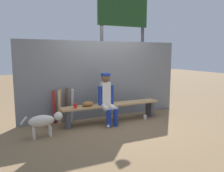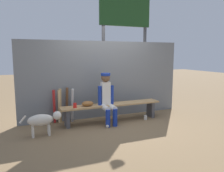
% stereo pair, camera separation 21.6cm
% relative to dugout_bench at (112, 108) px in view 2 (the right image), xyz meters
% --- Properties ---
extents(ground_plane, '(30.00, 30.00, 0.00)m').
position_rel_dugout_bench_xyz_m(ground_plane, '(0.00, 0.00, -0.36)').
color(ground_plane, brown).
extents(chainlink_fence, '(4.45, 0.03, 2.03)m').
position_rel_dugout_bench_xyz_m(chainlink_fence, '(0.00, 0.51, 0.66)').
color(chainlink_fence, slate).
rests_on(chainlink_fence, ground_plane).
extents(dugout_bench, '(2.57, 0.36, 0.46)m').
position_rel_dugout_bench_xyz_m(dugout_bench, '(0.00, 0.00, 0.00)').
color(dugout_bench, tan).
rests_on(dugout_bench, ground_plane).
extents(player_seated, '(0.41, 0.55, 1.23)m').
position_rel_dugout_bench_xyz_m(player_seated, '(-0.17, -0.11, 0.31)').
color(player_seated, silver).
rests_on(player_seated, ground_plane).
extents(baseball_glove, '(0.28, 0.20, 0.12)m').
position_rel_dugout_bench_xyz_m(baseball_glove, '(-0.64, 0.00, 0.16)').
color(baseball_glove, brown).
rests_on(baseball_glove, dugout_bench).
extents(bat_aluminum_silver, '(0.08, 0.18, 0.85)m').
position_rel_dugout_bench_xyz_m(bat_aluminum_silver, '(-0.93, 0.33, 0.07)').
color(bat_aluminum_silver, '#B7B7BC').
rests_on(bat_aluminum_silver, ground_plane).
extents(bat_wood_dark, '(0.09, 0.18, 0.88)m').
position_rel_dugout_bench_xyz_m(bat_wood_dark, '(-1.05, 0.43, 0.08)').
color(bat_wood_dark, brown).
rests_on(bat_wood_dark, ground_plane).
extents(bat_wood_tan, '(0.07, 0.14, 0.86)m').
position_rel_dugout_bench_xyz_m(bat_wood_tan, '(-1.22, 0.39, 0.07)').
color(bat_wood_tan, tan).
rests_on(bat_wood_tan, ground_plane).
extents(bat_wood_natural, '(0.08, 0.13, 0.83)m').
position_rel_dugout_bench_xyz_m(bat_wood_natural, '(-1.24, 0.37, 0.06)').
color(bat_wood_natural, tan).
rests_on(bat_wood_natural, ground_plane).
extents(bat_aluminum_red, '(0.10, 0.18, 0.84)m').
position_rel_dugout_bench_xyz_m(bat_aluminum_red, '(-1.36, 0.39, 0.06)').
color(bat_aluminum_red, '#B22323').
rests_on(bat_aluminum_red, ground_plane).
extents(baseball, '(0.07, 0.07, 0.07)m').
position_rel_dugout_bench_xyz_m(baseball, '(-0.29, -0.42, -0.32)').
color(baseball, white).
rests_on(baseball, ground_plane).
extents(cup_on_ground, '(0.08, 0.08, 0.11)m').
position_rel_dugout_bench_xyz_m(cup_on_ground, '(0.86, -0.19, -0.30)').
color(cup_on_ground, silver).
rests_on(cup_on_ground, ground_plane).
extents(cup_on_bench, '(0.08, 0.08, 0.11)m').
position_rel_dugout_bench_xyz_m(cup_on_bench, '(-0.96, -0.06, 0.15)').
color(cup_on_bench, red).
rests_on(cup_on_bench, dugout_bench).
extents(scoreboard, '(1.92, 0.27, 3.62)m').
position_rel_dugout_bench_xyz_m(scoreboard, '(1.01, 1.24, 2.14)').
color(scoreboard, '#3F3F42').
rests_on(scoreboard, ground_plane).
extents(dog, '(0.84, 0.20, 0.49)m').
position_rel_dugout_bench_xyz_m(dog, '(-1.70, -0.36, -0.02)').
color(dog, beige).
rests_on(dog, ground_plane).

